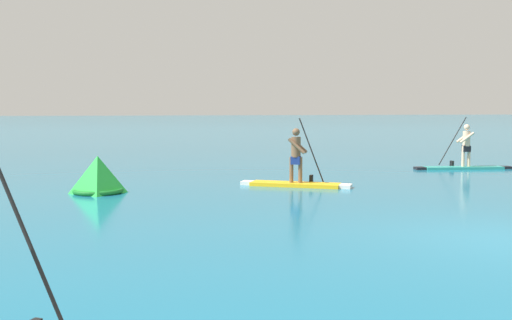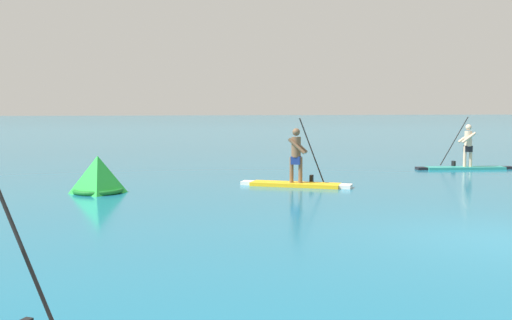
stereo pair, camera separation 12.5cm
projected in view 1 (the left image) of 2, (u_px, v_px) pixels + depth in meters
paddleboarder_mid_center at (296, 174)px, 16.57m from camera, size 2.81×2.09×1.93m
paddleboarder_far_right at (463, 159)px, 21.39m from camera, size 3.54×1.14×1.92m
race_marker_buoy at (98, 177)px, 15.20m from camera, size 1.28×1.28×0.95m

